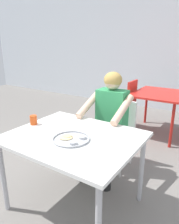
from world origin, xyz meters
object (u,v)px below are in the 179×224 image
object	(u,v)px
table_foreground	(74,143)
thali_tray	(71,139)
chair_foreground	(116,128)
chair_red_left	(126,101)
table_background_red	(159,98)
diner_foreground	(108,116)
drinking_cup	(33,120)

from	to	relation	value
table_foreground	thali_tray	distance (m)	0.12
table_foreground	chair_foreground	size ratio (longest dim) A/B	1.35
thali_tray	chair_red_left	xyz separation A→B (m)	(-0.47, 2.19, -0.23)
table_foreground	table_background_red	xyz separation A→B (m)	(0.14, 2.17, -0.02)
thali_tray	chair_red_left	bearing A→B (deg)	102.14
diner_foreground	table_foreground	bearing A→B (deg)	-88.61
table_foreground	table_background_red	world-z (taller)	table_foreground
chair_foreground	table_background_red	world-z (taller)	chair_foreground
thali_tray	diner_foreground	bearing A→B (deg)	94.22
thali_tray	chair_foreground	distance (m)	1.01
table_background_red	drinking_cup	bearing A→B (deg)	-106.31
diner_foreground	chair_red_left	world-z (taller)	diner_foreground
thali_tray	chair_foreground	xyz separation A→B (m)	(-0.06, 0.97, -0.25)
table_background_red	chair_red_left	bearing A→B (deg)	-174.26
table_foreground	drinking_cup	bearing A→B (deg)	-179.90
chair_foreground	chair_red_left	world-z (taller)	chair_red_left
thali_tray	diner_foreground	distance (m)	0.75
thali_tray	chair_foreground	world-z (taller)	chair_foreground
table_background_red	table_foreground	bearing A→B (deg)	-93.64
drinking_cup	table_background_red	size ratio (longest dim) A/B	0.10
table_foreground	chair_red_left	xyz separation A→B (m)	(-0.43, 2.11, -0.15)
drinking_cup	diner_foreground	size ratio (longest dim) A/B	0.08
chair_red_left	chair_foreground	bearing A→B (deg)	-71.36
thali_tray	chair_red_left	size ratio (longest dim) A/B	0.36
diner_foreground	table_background_red	bearing A→B (deg)	84.12
table_foreground	chair_foreground	bearing A→B (deg)	91.36
thali_tray	table_foreground	bearing A→B (deg)	115.71
drinking_cup	chair_foreground	world-z (taller)	chair_foreground
table_background_red	chair_red_left	world-z (taller)	chair_red_left
table_foreground	table_background_red	size ratio (longest dim) A/B	1.18
table_foreground	diner_foreground	bearing A→B (deg)	91.39
table_background_red	chair_red_left	xyz separation A→B (m)	(-0.57, -0.06, -0.13)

